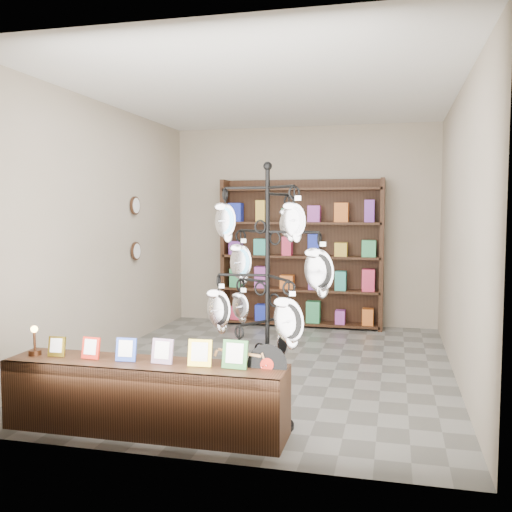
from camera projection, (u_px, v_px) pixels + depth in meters
The scene contains 6 objects.
ground at pixel (268, 365), 6.39m from camera, with size 5.00×5.00×0.00m, color slate.
room_envelope at pixel (268, 200), 6.25m from camera, with size 5.00×5.00×5.00m.
display_tree at pixel (267, 276), 4.48m from camera, with size 1.17×1.17×2.11m.
front_shelf at pixel (145, 396), 4.47m from camera, with size 2.25×0.46×0.80m.
back_shelving at pixel (301, 258), 8.54m from camera, with size 2.42×0.36×2.20m.
wall_clocks at pixel (136, 228), 7.52m from camera, with size 0.03×0.24×0.84m.
Camera 1 is at (1.36, -6.13, 1.74)m, focal length 40.00 mm.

